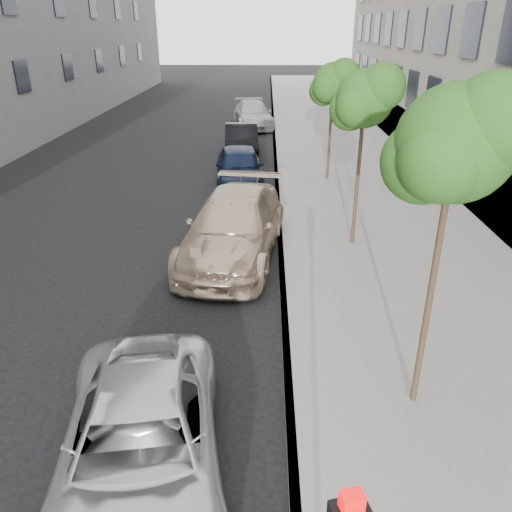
{
  "coord_description": "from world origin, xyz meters",
  "views": [
    {
      "loc": [
        0.76,
        -4.99,
        5.71
      ],
      "look_at": [
        0.57,
        4.09,
        1.5
      ],
      "focal_mm": 35.0,
      "sensor_mm": 36.0,
      "label": 1
    }
  ],
  "objects_px": {
    "minivan": "(140,445)",
    "sedan_rear": "(253,114)",
    "tree_near": "(458,144)",
    "suv": "(234,226)",
    "tree_mid": "(366,99)",
    "sedan_blue": "(239,167)",
    "tree_far": "(334,83)",
    "sedan_black": "(241,141)"
  },
  "relations": [
    {
      "from": "tree_mid",
      "to": "tree_far",
      "type": "distance_m",
      "value": 6.51
    },
    {
      "from": "sedan_blue",
      "to": "sedan_rear",
      "type": "relative_size",
      "value": 0.86
    },
    {
      "from": "tree_near",
      "to": "sedan_rear",
      "type": "height_order",
      "value": "tree_near"
    },
    {
      "from": "tree_mid",
      "to": "suv",
      "type": "height_order",
      "value": "tree_mid"
    },
    {
      "from": "tree_far",
      "to": "sedan_rear",
      "type": "bearing_deg",
      "value": 105.62
    },
    {
      "from": "tree_near",
      "to": "suv",
      "type": "height_order",
      "value": "tree_near"
    },
    {
      "from": "tree_near",
      "to": "tree_far",
      "type": "bearing_deg",
      "value": 90.0
    },
    {
      "from": "sedan_blue",
      "to": "minivan",
      "type": "bearing_deg",
      "value": -97.4
    },
    {
      "from": "tree_near",
      "to": "tree_mid",
      "type": "relative_size",
      "value": 1.07
    },
    {
      "from": "tree_mid",
      "to": "minivan",
      "type": "height_order",
      "value": "tree_mid"
    },
    {
      "from": "tree_near",
      "to": "sedan_blue",
      "type": "distance_m",
      "value": 13.35
    },
    {
      "from": "tree_mid",
      "to": "minivan",
      "type": "xyz_separation_m",
      "value": [
        -4.11,
        -8.07,
        -3.4
      ]
    },
    {
      "from": "tree_mid",
      "to": "minivan",
      "type": "distance_m",
      "value": 9.67
    },
    {
      "from": "minivan",
      "to": "sedan_rear",
      "type": "distance_m",
      "value": 26.48
    },
    {
      "from": "tree_near",
      "to": "sedan_black",
      "type": "distance_m",
      "value": 18.13
    },
    {
      "from": "sedan_rear",
      "to": "tree_near",
      "type": "bearing_deg",
      "value": -90.63
    },
    {
      "from": "tree_mid",
      "to": "sedan_black",
      "type": "bearing_deg",
      "value": 108.63
    },
    {
      "from": "sedan_black",
      "to": "tree_near",
      "type": "bearing_deg",
      "value": -81.72
    },
    {
      "from": "suv",
      "to": "sedan_rear",
      "type": "distance_m",
      "value": 18.98
    },
    {
      "from": "tree_near",
      "to": "tree_far",
      "type": "height_order",
      "value": "tree_near"
    },
    {
      "from": "tree_mid",
      "to": "sedan_blue",
      "type": "height_order",
      "value": "tree_mid"
    },
    {
      "from": "tree_near",
      "to": "sedan_blue",
      "type": "xyz_separation_m",
      "value": [
        -3.51,
        12.38,
        -3.57
      ]
    },
    {
      "from": "sedan_black",
      "to": "minivan",
      "type": "bearing_deg",
      "value": -94.96
    },
    {
      "from": "sedan_blue",
      "to": "sedan_black",
      "type": "height_order",
      "value": "sedan_blue"
    },
    {
      "from": "tree_far",
      "to": "sedan_rear",
      "type": "relative_size",
      "value": 0.87
    },
    {
      "from": "tree_near",
      "to": "tree_mid",
      "type": "height_order",
      "value": "tree_near"
    },
    {
      "from": "suv",
      "to": "sedan_black",
      "type": "height_order",
      "value": "suv"
    },
    {
      "from": "sedan_blue",
      "to": "sedan_black",
      "type": "xyz_separation_m",
      "value": [
        -0.16,
        5.0,
        -0.04
      ]
    },
    {
      "from": "tree_mid",
      "to": "suv",
      "type": "bearing_deg",
      "value": -170.12
    },
    {
      "from": "tree_mid",
      "to": "tree_far",
      "type": "height_order",
      "value": "tree_mid"
    },
    {
      "from": "minivan",
      "to": "sedan_blue",
      "type": "height_order",
      "value": "sedan_blue"
    },
    {
      "from": "tree_mid",
      "to": "sedan_rear",
      "type": "distance_m",
      "value": 18.98
    },
    {
      "from": "tree_near",
      "to": "sedan_black",
      "type": "height_order",
      "value": "tree_near"
    },
    {
      "from": "tree_near",
      "to": "sedan_black",
      "type": "bearing_deg",
      "value": 101.92
    },
    {
      "from": "suv",
      "to": "sedan_rear",
      "type": "relative_size",
      "value": 1.09
    },
    {
      "from": "sedan_blue",
      "to": "sedan_rear",
      "type": "height_order",
      "value": "sedan_blue"
    },
    {
      "from": "tree_mid",
      "to": "sedan_black",
      "type": "relative_size",
      "value": 1.09
    },
    {
      "from": "tree_mid",
      "to": "suv",
      "type": "distance_m",
      "value": 4.67
    },
    {
      "from": "sedan_blue",
      "to": "sedan_black",
      "type": "distance_m",
      "value": 5.01
    },
    {
      "from": "tree_mid",
      "to": "sedan_blue",
      "type": "relative_size",
      "value": 1.08
    },
    {
      "from": "minivan",
      "to": "sedan_black",
      "type": "bearing_deg",
      "value": 79.96
    },
    {
      "from": "tree_mid",
      "to": "tree_far",
      "type": "relative_size",
      "value": 1.06
    }
  ]
}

